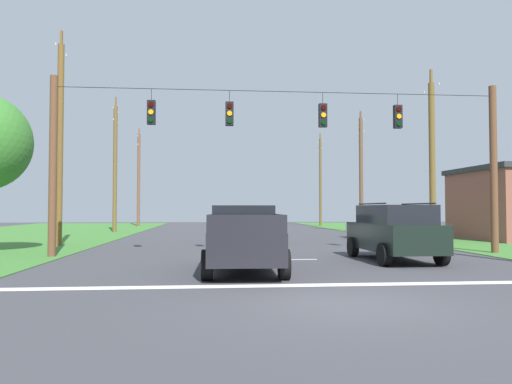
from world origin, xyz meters
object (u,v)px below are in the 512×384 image
object	(u,v)px
suv_black	(394,231)
utility_pole_mid_right	(432,160)
overhead_signal_span	(281,157)
utility_pole_far_left	(60,141)
pickup_truck	(243,238)
utility_pole_distant_left	(139,178)
utility_pole_near_left	(320,179)
distant_car_crossing_white	(382,225)
utility_pole_far_right	(361,172)
distant_car_oncoming	(264,228)
utility_pole_distant_right	(115,166)

from	to	relation	value
suv_black	utility_pole_mid_right	size ratio (longest dim) A/B	0.52
overhead_signal_span	utility_pole_far_left	xyz separation A→B (m)	(-10.39, 5.88, 1.29)
overhead_signal_span	pickup_truck	world-z (taller)	overhead_signal_span
pickup_truck	utility_pole_mid_right	size ratio (longest dim) A/B	0.59
utility_pole_mid_right	utility_pole_distant_left	distance (m)	34.59
utility_pole_mid_right	utility_pole_near_left	distance (m)	27.85
distant_car_crossing_white	utility_pole_mid_right	size ratio (longest dim) A/B	0.47
distant_car_crossing_white	pickup_truck	bearing A→B (deg)	-121.95
utility_pole_mid_right	utility_pole_far_right	distance (m)	13.86
pickup_truck	utility_pole_near_left	world-z (taller)	utility_pole_near_left
overhead_signal_span	distant_car_oncoming	distance (m)	8.05
pickup_truck	utility_pole_near_left	size ratio (longest dim) A/B	0.54
pickup_truck	utility_pole_far_left	xyz separation A→B (m)	(-8.55, 10.73, 4.27)
utility_pole_mid_right	utility_pole_distant_left	size ratio (longest dim) A/B	0.88
pickup_truck	distant_car_crossing_white	size ratio (longest dim) A/B	1.26
suv_black	utility_pole_far_left	size ratio (longest dim) A/B	0.45
utility_pole_near_left	utility_pole_distant_right	bearing A→B (deg)	-146.19
suv_black	utility_pole_mid_right	bearing A→B (deg)	56.96
overhead_signal_span	utility_pole_distant_left	bearing A→B (deg)	107.24
utility_pole_near_left	utility_pole_distant_right	distance (m)	23.40
pickup_truck	distant_car_oncoming	xyz separation A→B (m)	(1.93, 12.25, -0.18)
suv_black	utility_pole_far_right	xyz separation A→B (m)	(5.56, 21.67, 3.77)
distant_car_oncoming	utility_pole_far_left	bearing A→B (deg)	-171.75
suv_black	utility_pole_near_left	bearing A→B (deg)	81.45
utility_pole_far_right	utility_pole_distant_right	distance (m)	19.67
utility_pole_mid_right	utility_pole_near_left	xyz separation A→B (m)	(0.27, 27.84, 0.67)
suv_black	utility_pole_mid_right	distance (m)	9.92
distant_car_oncoming	suv_black	bearing A→B (deg)	-69.99
utility_pole_far_left	utility_pole_distant_right	bearing A→B (deg)	90.03
suv_black	distant_car_oncoming	bearing A→B (deg)	110.01
suv_black	utility_pole_distant_right	size ratio (longest dim) A/B	0.45
overhead_signal_span	distant_car_oncoming	size ratio (longest dim) A/B	4.08
utility_pole_near_left	utility_pole_distant_left	bearing A→B (deg)	177.55
distant_car_crossing_white	utility_pole_distant_left	bearing A→B (deg)	129.06
pickup_truck	suv_black	xyz separation A→B (m)	(5.53, 2.37, 0.09)
distant_car_crossing_white	utility_pole_far_left	bearing A→B (deg)	-164.35
utility_pole_near_left	overhead_signal_span	bearing A→B (deg)	-105.25
distant_car_crossing_white	utility_pole_distant_right	distance (m)	21.07
overhead_signal_span	utility_pole_far_left	world-z (taller)	utility_pole_far_left
distant_car_crossing_white	utility_pole_near_left	world-z (taller)	utility_pole_near_left
utility_pole_mid_right	distant_car_crossing_white	bearing A→B (deg)	96.97
utility_pole_mid_right	utility_pole_far_right	size ratio (longest dim) A/B	0.94
utility_pole_mid_right	utility_pole_distant_left	bearing A→B (deg)	123.99
suv_black	utility_pole_far_right	distance (m)	22.69
distant_car_crossing_white	utility_pole_distant_right	xyz separation A→B (m)	(-18.47, 9.11, 4.46)
utility_pole_mid_right	utility_pole_distant_right	xyz separation A→B (m)	(-19.17, 14.82, 0.85)
utility_pole_far_right	utility_pole_distant_right	xyz separation A→B (m)	(-19.64, 0.97, 0.42)
utility_pole_far_right	utility_pole_distant_left	bearing A→B (deg)	143.17
distant_car_oncoming	utility_pole_far_right	bearing A→B (deg)	52.17
utility_pole_mid_right	utility_pole_distant_right	distance (m)	24.24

